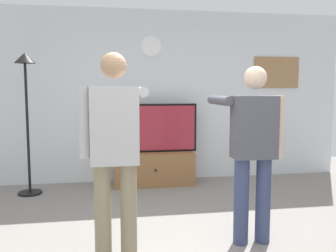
% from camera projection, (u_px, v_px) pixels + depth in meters
% --- Properties ---
extents(back_wall, '(6.40, 0.10, 2.70)m').
position_uv_depth(back_wall, '(150.00, 96.00, 5.70)').
color(back_wall, silver).
rests_on(back_wall, ground_plane).
extents(tv_stand, '(1.22, 0.47, 0.50)m').
position_uv_depth(tv_stand, '(154.00, 168.00, 5.47)').
color(tv_stand, olive).
rests_on(tv_stand, ground_plane).
extents(television, '(1.34, 0.07, 0.74)m').
position_uv_depth(television, '(153.00, 128.00, 5.45)').
color(television, black).
rests_on(television, tv_stand).
extents(wall_clock, '(0.32, 0.03, 0.32)m').
position_uv_depth(wall_clock, '(151.00, 46.00, 5.56)').
color(wall_clock, white).
extents(framed_picture, '(0.79, 0.04, 0.51)m').
position_uv_depth(framed_picture, '(276.00, 73.00, 5.94)').
color(framed_picture, '#997047').
extents(floor_lamp, '(0.32, 0.32, 1.95)m').
position_uv_depth(floor_lamp, '(26.00, 94.00, 4.85)').
color(floor_lamp, black).
rests_on(floor_lamp, ground_plane).
extents(person_standing_nearer_lamp, '(0.57, 0.78, 1.76)m').
position_uv_depth(person_standing_nearer_lamp, '(115.00, 146.00, 2.94)').
color(person_standing_nearer_lamp, gray).
rests_on(person_standing_nearer_lamp, ground_plane).
extents(person_standing_nearer_couch, '(0.58, 0.78, 1.67)m').
position_uv_depth(person_standing_nearer_couch, '(253.00, 145.00, 3.33)').
color(person_standing_nearer_couch, '#384266').
rests_on(person_standing_nearer_couch, ground_plane).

